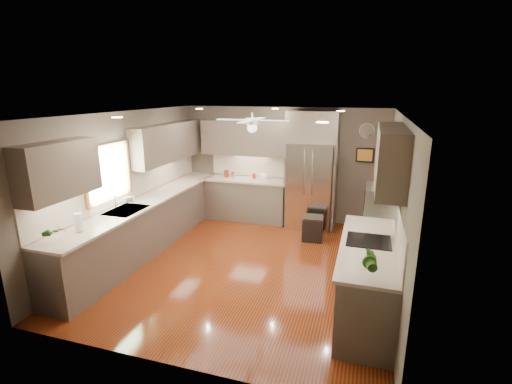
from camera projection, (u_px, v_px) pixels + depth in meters
The scene contains 27 objects.
floor at pixel (247, 264), 6.26m from camera, with size 5.00×5.00×0.00m, color #54120B.
ceiling at pixel (246, 114), 5.60m from camera, with size 5.00×5.00×0.00m, color white.
wall_back at pixel (282, 164), 8.24m from camera, with size 4.50×4.50×0.00m, color brown.
wall_front at pixel (166, 258), 3.63m from camera, with size 4.50×4.50×0.00m, color brown.
wall_left at pixel (127, 183), 6.57m from camera, with size 5.00×5.00×0.00m, color brown.
wall_right at pixel (396, 205), 5.30m from camera, with size 5.00×5.00×0.00m, color brown.
canister_a at pixel (226, 174), 8.40m from camera, with size 0.10×0.10×0.17m, color maroon.
canister_b at pixel (233, 175), 8.31m from camera, with size 0.10×0.10×0.15m, color silver.
canister_d at pixel (254, 176), 8.24m from camera, with size 0.07×0.07×0.11m, color maroon.
soap_bottle at pixel (129, 199), 6.35m from camera, with size 0.09×0.09×0.20m, color white.
potted_plant_left at pixel (55, 231), 4.76m from camera, with size 0.16×0.11×0.30m, color #255017.
potted_plant_right at pixel (370, 261), 3.89m from camera, with size 0.19×0.15×0.34m, color #255017.
bowl at pixel (264, 178), 8.15m from camera, with size 0.24×0.24×0.06m, color beige.
left_run at pixel (149, 223), 6.83m from camera, with size 0.65×4.70×1.45m.
back_run at pixel (247, 198), 8.37m from camera, with size 1.85×0.65×1.45m.
uppers at pixel (220, 146), 6.63m from camera, with size 4.50×4.70×0.95m.
window at pixel (107, 173), 6.02m from camera, with size 0.05×1.12×0.92m.
sink at pixel (126, 212), 6.11m from camera, with size 0.50×0.70×0.32m.
refrigerator at pixel (311, 172), 7.74m from camera, with size 1.06×0.75×2.45m.
right_run at pixel (367, 276), 4.85m from camera, with size 0.70×2.20×1.45m.
microwave at pixel (382, 199), 4.79m from camera, with size 0.43×0.55×0.34m.
ceiling_fan at pixel (252, 123), 5.92m from camera, with size 1.18×1.18×0.32m.
recessed_lights at pixel (252, 113), 5.98m from camera, with size 2.84×3.14×0.01m.
wall_clock at pixel (367, 131), 7.52m from camera, with size 0.30×0.03×0.30m.
framed_print at pixel (365, 155), 7.64m from camera, with size 0.36×0.03×0.30m.
stool at pixel (313, 228), 7.25m from camera, with size 0.43×0.43×0.47m.
paper_towel at pixel (79, 222), 5.12m from camera, with size 0.11×0.11×0.28m.
Camera 1 is at (1.82, -5.42, 2.83)m, focal length 26.00 mm.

